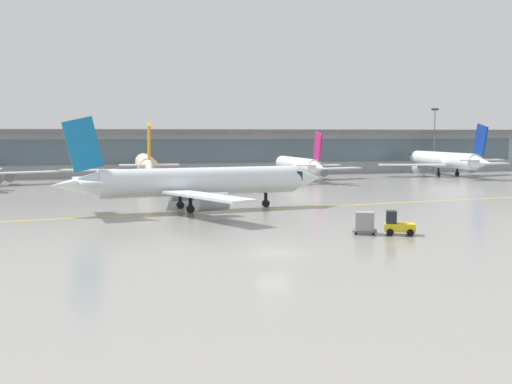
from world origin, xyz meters
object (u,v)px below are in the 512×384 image
object	(u,v)px
gate_airplane_2	(146,165)
baggage_tug	(397,224)
gate_airplane_4	(444,160)
cargo_dolly_lead	(365,222)
taxiing_regional_jet	(197,182)
gate_airplane_3	(298,165)
apron_light_mast_1	(434,137)

from	to	relation	value
gate_airplane_2	baggage_tug	distance (m)	66.61
baggage_tug	gate_airplane_2	bearing A→B (deg)	127.88
gate_airplane_2	baggage_tug	size ratio (longest dim) A/B	10.87
gate_airplane_2	gate_airplane_4	xyz separation A→B (m)	(61.61, 2.69, 0.00)
gate_airplane_4	baggage_tug	xyz separation A→B (m)	(-46.36, -67.49, -2.29)
gate_airplane_4	cargo_dolly_lead	bearing A→B (deg)	144.72
taxiing_regional_jet	cargo_dolly_lead	world-z (taller)	taxiing_regional_jet
gate_airplane_2	gate_airplane_3	distance (m)	28.72
gate_airplane_3	cargo_dolly_lead	distance (m)	66.03
apron_light_mast_1	cargo_dolly_lead	bearing A→B (deg)	-124.27
gate_airplane_3	taxiing_regional_jet	world-z (taller)	taxiing_regional_jet
apron_light_mast_1	gate_airplane_3	bearing A→B (deg)	-156.48
gate_airplane_3	apron_light_mast_1	distance (m)	43.18
apron_light_mast_1	gate_airplane_4	bearing A→B (deg)	-113.37
gate_airplane_2	apron_light_mast_1	size ratio (longest dim) A/B	2.21
gate_airplane_4	taxiing_regional_jet	distance (m)	75.20
gate_airplane_2	apron_light_mast_1	world-z (taller)	apron_light_mast_1
cargo_dolly_lead	apron_light_mast_1	bearing A→B (deg)	80.37
baggage_tug	gate_airplane_4	bearing A→B (deg)	80.15
gate_airplane_2	cargo_dolly_lead	distance (m)	64.93
gate_airplane_4	taxiing_regional_jet	xyz separation A→B (m)	(-59.98, -45.37, 0.01)
baggage_tug	apron_light_mast_1	xyz separation A→B (m)	(52.77, 82.31, 7.06)
gate_airplane_2	cargo_dolly_lead	size ratio (longest dim) A/B	12.43
gate_airplane_4	gate_airplane_3	bearing A→B (deg)	95.09
gate_airplane_3	baggage_tug	xyz separation A→B (m)	(-13.47, -65.20, -1.84)
gate_airplane_2	gate_airplane_3	bearing A→B (deg)	-86.01
baggage_tug	cargo_dolly_lead	distance (m)	2.79
baggage_tug	cargo_dolly_lead	world-z (taller)	baggage_tug
gate_airplane_4	taxiing_regional_jet	bearing A→B (deg)	128.22
gate_airplane_4	apron_light_mast_1	world-z (taller)	apron_light_mast_1
gate_airplane_3	gate_airplane_4	size ratio (longest dim) A/B	0.86
taxiing_regional_jet	baggage_tug	xyz separation A→B (m)	(13.61, -22.12, -2.30)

